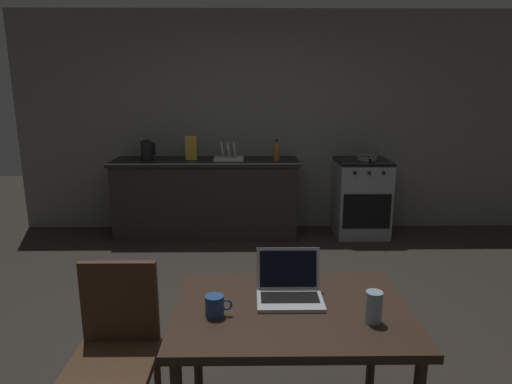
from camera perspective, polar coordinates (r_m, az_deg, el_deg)
ground_plane at (r=3.34m, az=0.76°, el=-18.01°), size 12.00×12.00×0.00m
back_wall at (r=5.54m, az=3.26°, el=8.79°), size 6.40×0.10×2.62m
kitchen_counter at (r=5.34m, az=-6.33°, el=-0.70°), size 2.16×0.64×0.91m
stove_oven at (r=5.47m, az=13.21°, el=-0.67°), size 0.60×0.62×0.91m
dining_table at (r=2.23m, az=4.53°, el=-16.13°), size 1.12×0.80×0.71m
chair at (r=2.39m, az=-17.41°, el=-17.88°), size 0.40×0.40×0.90m
laptop at (r=2.26m, az=4.28°, el=-12.31°), size 0.32×0.27×0.22m
electric_kettle at (r=5.34m, az=-13.71°, el=5.16°), size 0.17×0.15×0.23m
bottle at (r=5.17m, az=2.63°, el=5.28°), size 0.08×0.08×0.24m
frying_pan at (r=5.36m, az=13.98°, el=4.24°), size 0.24×0.41×0.05m
coffee_mug at (r=2.10m, az=-5.25°, el=-14.22°), size 0.12×0.09×0.10m
drinking_glass at (r=2.10m, az=14.77°, el=-13.98°), size 0.08×0.08×0.14m
cereal_box at (r=5.27m, az=-8.27°, el=5.60°), size 0.13×0.05×0.28m
dish_rack at (r=5.22m, az=-3.47°, el=4.63°), size 0.34×0.26×0.21m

